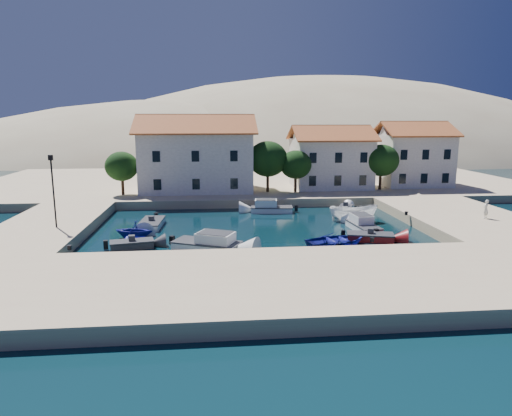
# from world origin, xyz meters

# --- Properties ---
(ground) EXTENTS (400.00, 400.00, 0.00)m
(ground) POSITION_xyz_m (0.00, 0.00, 0.00)
(ground) COLOR black
(ground) RESTS_ON ground
(quay_south) EXTENTS (52.00, 12.00, 1.00)m
(quay_south) POSITION_xyz_m (0.00, -6.00, 0.50)
(quay_south) COLOR tan
(quay_south) RESTS_ON ground
(quay_east) EXTENTS (11.00, 20.00, 1.00)m
(quay_east) POSITION_xyz_m (20.50, 10.00, 0.50)
(quay_east) COLOR tan
(quay_east) RESTS_ON ground
(quay_west) EXTENTS (8.00, 20.00, 1.00)m
(quay_west) POSITION_xyz_m (-19.00, 10.00, 0.50)
(quay_west) COLOR tan
(quay_west) RESTS_ON ground
(quay_north) EXTENTS (80.00, 36.00, 1.00)m
(quay_north) POSITION_xyz_m (2.00, 38.00, 0.50)
(quay_north) COLOR tan
(quay_north) RESTS_ON ground
(hills) EXTENTS (254.00, 176.00, 99.00)m
(hills) POSITION_xyz_m (20.64, 123.62, -23.40)
(hills) COLOR tan
(hills) RESTS_ON ground
(building_left) EXTENTS (14.70, 9.45, 9.70)m
(building_left) POSITION_xyz_m (-6.00, 28.00, 5.94)
(building_left) COLOR beige
(building_left) RESTS_ON quay_north
(building_mid) EXTENTS (10.50, 8.40, 8.30)m
(building_mid) POSITION_xyz_m (12.00, 29.00, 5.22)
(building_mid) COLOR beige
(building_mid) RESTS_ON quay_north
(building_right) EXTENTS (9.45, 8.40, 8.80)m
(building_right) POSITION_xyz_m (24.00, 30.00, 5.47)
(building_right) COLOR beige
(building_right) RESTS_ON quay_north
(trees) EXTENTS (37.30, 5.30, 6.45)m
(trees) POSITION_xyz_m (4.51, 25.46, 4.84)
(trees) COLOR #382314
(trees) RESTS_ON quay_north
(lamppost) EXTENTS (0.35, 0.25, 6.22)m
(lamppost) POSITION_xyz_m (-17.50, 8.00, 4.75)
(lamppost) COLOR black
(lamppost) RESTS_ON quay_west
(bollards) EXTENTS (29.36, 9.56, 0.30)m
(bollards) POSITION_xyz_m (2.80, 3.87, 1.15)
(bollards) COLOR black
(bollards) RESTS_ON ground
(motorboat_grey_sw) EXTENTS (3.65, 2.21, 1.25)m
(motorboat_grey_sw) POSITION_xyz_m (-10.54, 4.34, 0.30)
(motorboat_grey_sw) COLOR #333539
(motorboat_grey_sw) RESTS_ON ground
(cabin_cruiser_south) EXTENTS (5.85, 4.39, 1.60)m
(cabin_cruiser_south) POSITION_xyz_m (-4.55, 3.47, 0.48)
(cabin_cruiser_south) COLOR white
(cabin_cruiser_south) RESTS_ON ground
(rowboat_south) EXTENTS (5.89, 4.84, 1.06)m
(rowboat_south) POSITION_xyz_m (6.02, 3.54, 0.00)
(rowboat_south) COLOR navy
(rowboat_south) RESTS_ON ground
(motorboat_red_se) EXTENTS (4.21, 2.70, 1.25)m
(motorboat_red_se) POSITION_xyz_m (9.29, 4.78, 0.29)
(motorboat_red_se) COLOR maroon
(motorboat_red_se) RESTS_ON ground
(cabin_cruiser_east) EXTENTS (2.23, 4.72, 1.60)m
(cabin_cruiser_east) POSITION_xyz_m (9.87, 8.23, 0.48)
(cabin_cruiser_east) COLOR white
(cabin_cruiser_east) RESTS_ON ground
(boat_east) EXTENTS (5.02, 2.49, 1.86)m
(boat_east) POSITION_xyz_m (10.09, 12.16, 0.00)
(boat_east) COLOR white
(boat_east) RESTS_ON ground
(motorboat_white_ne) EXTENTS (2.52, 3.30, 1.25)m
(motorboat_white_ne) POSITION_xyz_m (10.78, 17.12, 0.30)
(motorboat_white_ne) COLOR white
(motorboat_white_ne) RESTS_ON ground
(rowboat_west) EXTENTS (3.82, 3.49, 1.72)m
(rowboat_west) POSITION_xyz_m (-10.87, 7.45, 0.00)
(rowboat_west) COLOR navy
(rowboat_west) RESTS_ON ground
(motorboat_white_west) EXTENTS (2.24, 4.60, 1.25)m
(motorboat_white_west) POSITION_xyz_m (-9.92, 11.69, 0.29)
(motorboat_white_west) COLOR white
(motorboat_white_west) RESTS_ON ground
(cabin_cruiser_north) EXTENTS (4.84, 2.49, 1.60)m
(cabin_cruiser_north) POSITION_xyz_m (2.47, 17.49, 0.48)
(cabin_cruiser_north) COLOR white
(cabin_cruiser_north) RESTS_ON ground
(pedestrian) EXTENTS (0.77, 0.74, 1.78)m
(pedestrian) POSITION_xyz_m (21.42, 7.80, 1.89)
(pedestrian) COLOR silver
(pedestrian) RESTS_ON quay_east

